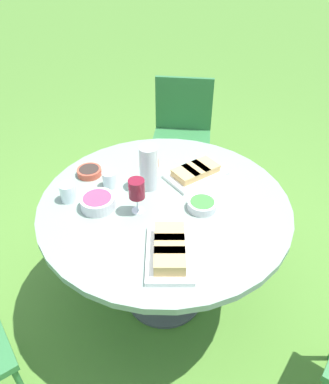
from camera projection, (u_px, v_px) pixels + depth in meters
ground_plane at (164, 295)px, 2.31m from camera, size 40.00×40.00×0.00m
dining_table at (164, 218)px, 1.91m from camera, size 1.24×1.24×0.75m
chair_near_right at (182, 129)px, 2.89m from camera, size 0.59×0.60×0.89m
water_pitcher at (149, 168)px, 1.87m from camera, size 0.10×0.09×0.24m
wine_glass at (137, 190)px, 1.71m from camera, size 0.08×0.08×0.18m
platter_bread_main at (196, 172)px, 2.00m from camera, size 0.23×0.33×0.06m
platter_charcuterie at (170, 250)px, 1.54m from camera, size 0.38×0.32×0.07m
bowl_fries at (150, 162)px, 2.08m from camera, size 0.09×0.09×0.04m
bowl_salad at (202, 204)px, 1.79m from camera, size 0.14×0.14×0.04m
bowl_olives at (89, 171)px, 2.02m from camera, size 0.13×0.13×0.04m
bowl_dip_red at (98, 202)px, 1.79m from camera, size 0.17×0.17×0.06m
cup_water_near at (68, 192)px, 1.83m from camera, size 0.08×0.08×0.09m
cup_water_far at (110, 179)px, 1.92m from camera, size 0.07×0.07×0.09m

